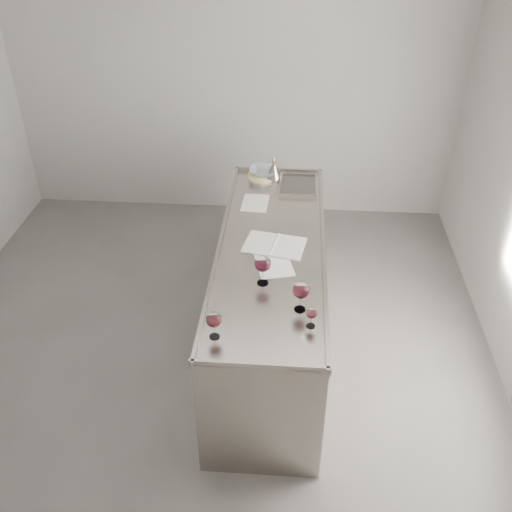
# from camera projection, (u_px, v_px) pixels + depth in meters

# --- Properties ---
(room_shell) EXTENTS (4.54, 5.04, 2.84)m
(room_shell) POSITION_uv_depth(u_px,v_px,m) (190.00, 208.00, 3.57)
(room_shell) COLOR #565350
(room_shell) RESTS_ON ground
(counter) EXTENTS (0.77, 2.42, 0.97)m
(counter) POSITION_uv_depth(u_px,v_px,m) (270.00, 297.00, 4.31)
(counter) COLOR gray
(counter) RESTS_ON ground
(wine_glass_left) EXTENTS (0.09, 0.09, 0.18)m
(wine_glass_left) POSITION_uv_depth(u_px,v_px,m) (214.00, 320.00, 3.20)
(wine_glass_left) COLOR white
(wine_glass_left) RESTS_ON counter
(wine_glass_middle) EXTENTS (0.11, 0.11, 0.21)m
(wine_glass_middle) POSITION_uv_depth(u_px,v_px,m) (263.00, 264.00, 3.60)
(wine_glass_middle) COLOR white
(wine_glass_middle) RESTS_ON counter
(wine_glass_right) EXTENTS (0.10, 0.10, 0.20)m
(wine_glass_right) POSITION_uv_depth(u_px,v_px,m) (301.00, 291.00, 3.38)
(wine_glass_right) COLOR white
(wine_glass_right) RESTS_ON counter
(wine_glass_small) EXTENTS (0.07, 0.07, 0.14)m
(wine_glass_small) POSITION_uv_depth(u_px,v_px,m) (312.00, 313.00, 3.29)
(wine_glass_small) COLOR white
(wine_glass_small) RESTS_ON counter
(notebook) EXTENTS (0.47, 0.37, 0.02)m
(notebook) POSITION_uv_depth(u_px,v_px,m) (274.00, 245.00, 4.04)
(notebook) COLOR silver
(notebook) RESTS_ON counter
(loose_paper_top) EXTENTS (0.31, 0.38, 0.00)m
(loose_paper_top) POSITION_uv_depth(u_px,v_px,m) (274.00, 263.00, 3.86)
(loose_paper_top) COLOR silver
(loose_paper_top) RESTS_ON counter
(loose_paper_under) EXTENTS (0.22, 0.30, 0.00)m
(loose_paper_under) POSITION_uv_depth(u_px,v_px,m) (255.00, 203.00, 4.55)
(loose_paper_under) COLOR silver
(loose_paper_under) RESTS_ON counter
(trivet) EXTENTS (0.33, 0.33, 0.02)m
(trivet) POSITION_uv_depth(u_px,v_px,m) (263.00, 176.00, 4.93)
(trivet) COLOR beige
(trivet) RESTS_ON counter
(ceramic_bowl) EXTENTS (0.26, 0.26, 0.06)m
(ceramic_bowl) POSITION_uv_depth(u_px,v_px,m) (263.00, 172.00, 4.91)
(ceramic_bowl) COLOR #89999F
(ceramic_bowl) RESTS_ON trivet
(wine_funnel) EXTENTS (0.15, 0.15, 0.22)m
(wine_funnel) POSITION_uv_depth(u_px,v_px,m) (274.00, 172.00, 4.86)
(wine_funnel) COLOR gray
(wine_funnel) RESTS_ON counter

